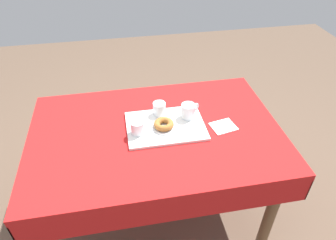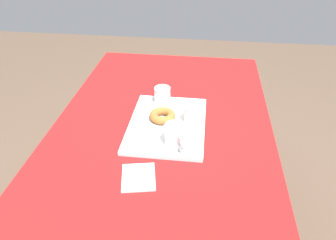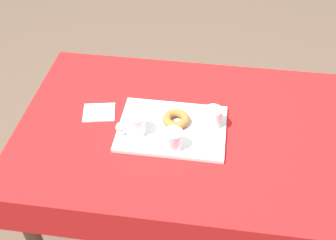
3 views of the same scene
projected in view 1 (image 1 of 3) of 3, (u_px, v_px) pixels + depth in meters
name	position (u px, v px, depth m)	size (l,w,h in m)	color
ground_plane	(158.00, 211.00, 2.10)	(6.00, 6.00, 0.00)	brown
dining_table	(156.00, 143.00, 1.70)	(1.36, 0.90, 0.73)	red
serving_tray	(166.00, 126.00, 1.67)	(0.42, 0.31, 0.02)	white
tea_mug_left	(188.00, 111.00, 1.69)	(0.11, 0.08, 0.08)	white
water_glass_near	(138.00, 128.00, 1.59)	(0.07, 0.07, 0.08)	white
water_glass_far	(159.00, 109.00, 1.72)	(0.07, 0.07, 0.08)	white
donut_plate_left	(164.00, 127.00, 1.65)	(0.13, 0.13, 0.01)	silver
sugar_donut_left	(164.00, 124.00, 1.63)	(0.11, 0.11, 0.03)	#A3662D
paper_napkin	(223.00, 126.00, 1.67)	(0.13, 0.11, 0.01)	white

